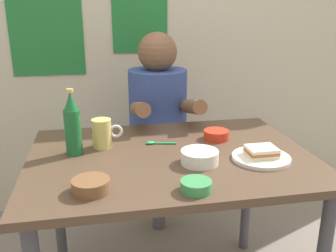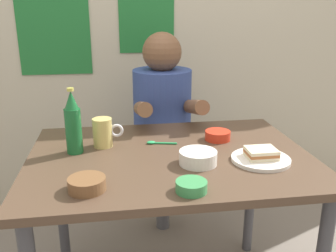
{
  "view_description": "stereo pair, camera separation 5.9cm",
  "coord_description": "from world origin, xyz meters",
  "px_view_note": "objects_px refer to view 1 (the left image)",
  "views": [
    {
      "loc": [
        -0.27,
        -1.33,
        1.29
      ],
      "look_at": [
        0.0,
        0.05,
        0.84
      ],
      "focal_mm": 39.64,
      "sensor_mm": 36.0,
      "label": 1
    },
    {
      "loc": [
        -0.21,
        -1.34,
        1.29
      ],
      "look_at": [
        0.0,
        0.05,
        0.84
      ],
      "focal_mm": 39.64,
      "sensor_mm": 36.0,
      "label": 2
    }
  ],
  "objects_px": {
    "person_seated": "(158,107)",
    "beer_bottle": "(73,125)",
    "stool": "(158,175)",
    "plate_orange": "(261,158)",
    "beer_mug": "(102,133)",
    "condiment_bowl_brown": "(91,185)",
    "dining_table": "(170,175)",
    "sandwich": "(261,152)"
  },
  "relations": [
    {
      "from": "person_seated",
      "to": "beer_mug",
      "type": "bearing_deg",
      "value": -122.49
    },
    {
      "from": "stool",
      "to": "beer_mug",
      "type": "height_order",
      "value": "beer_mug"
    },
    {
      "from": "plate_orange",
      "to": "beer_bottle",
      "type": "distance_m",
      "value": 0.73
    },
    {
      "from": "beer_mug",
      "to": "condiment_bowl_brown",
      "type": "relative_size",
      "value": 1.05
    },
    {
      "from": "stool",
      "to": "person_seated",
      "type": "xyz_separation_m",
      "value": [
        0.0,
        -0.01,
        0.42
      ]
    },
    {
      "from": "sandwich",
      "to": "plate_orange",
      "type": "bearing_deg",
      "value": -90.0
    },
    {
      "from": "dining_table",
      "to": "sandwich",
      "type": "distance_m",
      "value": 0.37
    },
    {
      "from": "dining_table",
      "to": "beer_mug",
      "type": "distance_m",
      "value": 0.33
    },
    {
      "from": "dining_table",
      "to": "plate_orange",
      "type": "xyz_separation_m",
      "value": [
        0.33,
        -0.12,
        0.1
      ]
    },
    {
      "from": "plate_orange",
      "to": "condiment_bowl_brown",
      "type": "height_order",
      "value": "condiment_bowl_brown"
    },
    {
      "from": "person_seated",
      "to": "dining_table",
      "type": "bearing_deg",
      "value": -95.14
    },
    {
      "from": "stool",
      "to": "plate_orange",
      "type": "bearing_deg",
      "value": -70.1
    },
    {
      "from": "plate_orange",
      "to": "sandwich",
      "type": "relative_size",
      "value": 2.0
    },
    {
      "from": "dining_table",
      "to": "stool",
      "type": "distance_m",
      "value": 0.7
    },
    {
      "from": "sandwich",
      "to": "beer_mug",
      "type": "xyz_separation_m",
      "value": [
        -0.59,
        0.25,
        0.03
      ]
    },
    {
      "from": "stool",
      "to": "condiment_bowl_brown",
      "type": "relative_size",
      "value": 3.75
    },
    {
      "from": "person_seated",
      "to": "condiment_bowl_brown",
      "type": "distance_m",
      "value": 0.95
    },
    {
      "from": "beer_bottle",
      "to": "beer_mug",
      "type": "bearing_deg",
      "value": 25.53
    },
    {
      "from": "beer_mug",
      "to": "beer_bottle",
      "type": "distance_m",
      "value": 0.14
    },
    {
      "from": "beer_mug",
      "to": "condiment_bowl_brown",
      "type": "xyz_separation_m",
      "value": [
        -0.05,
        -0.38,
        -0.04
      ]
    },
    {
      "from": "person_seated",
      "to": "beer_mug",
      "type": "height_order",
      "value": "person_seated"
    },
    {
      "from": "stool",
      "to": "condiment_bowl_brown",
      "type": "xyz_separation_m",
      "value": [
        -0.36,
        -0.89,
        0.41
      ]
    },
    {
      "from": "dining_table",
      "to": "plate_orange",
      "type": "height_order",
      "value": "plate_orange"
    },
    {
      "from": "stool",
      "to": "condiment_bowl_brown",
      "type": "height_order",
      "value": "condiment_bowl_brown"
    },
    {
      "from": "stool",
      "to": "sandwich",
      "type": "xyz_separation_m",
      "value": [
        0.27,
        -0.75,
        0.42
      ]
    },
    {
      "from": "stool",
      "to": "condiment_bowl_brown",
      "type": "bearing_deg",
      "value": -112.14
    },
    {
      "from": "beer_mug",
      "to": "beer_bottle",
      "type": "xyz_separation_m",
      "value": [
        -0.11,
        -0.05,
        0.06
      ]
    },
    {
      "from": "stool",
      "to": "beer_bottle",
      "type": "height_order",
      "value": "beer_bottle"
    },
    {
      "from": "person_seated",
      "to": "plate_orange",
      "type": "relative_size",
      "value": 3.27
    },
    {
      "from": "dining_table",
      "to": "condiment_bowl_brown",
      "type": "bearing_deg",
      "value": -139.78
    },
    {
      "from": "stool",
      "to": "sandwich",
      "type": "height_order",
      "value": "sandwich"
    },
    {
      "from": "plate_orange",
      "to": "beer_mug",
      "type": "xyz_separation_m",
      "value": [
        -0.59,
        0.25,
        0.05
      ]
    },
    {
      "from": "plate_orange",
      "to": "beer_bottle",
      "type": "relative_size",
      "value": 0.84
    },
    {
      "from": "dining_table",
      "to": "person_seated",
      "type": "bearing_deg",
      "value": 84.86
    },
    {
      "from": "beer_bottle",
      "to": "condiment_bowl_brown",
      "type": "height_order",
      "value": "beer_bottle"
    },
    {
      "from": "person_seated",
      "to": "beer_bottle",
      "type": "relative_size",
      "value": 2.75
    },
    {
      "from": "person_seated",
      "to": "condiment_bowl_brown",
      "type": "bearing_deg",
      "value": -112.39
    },
    {
      "from": "sandwich",
      "to": "beer_bottle",
      "type": "bearing_deg",
      "value": 164.6
    },
    {
      "from": "stool",
      "to": "dining_table",
      "type": "bearing_deg",
      "value": -95.05
    },
    {
      "from": "plate_orange",
      "to": "beer_mug",
      "type": "distance_m",
      "value": 0.64
    },
    {
      "from": "stool",
      "to": "sandwich",
      "type": "bearing_deg",
      "value": -70.1
    },
    {
      "from": "person_seated",
      "to": "beer_bottle",
      "type": "height_order",
      "value": "person_seated"
    }
  ]
}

